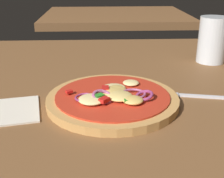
% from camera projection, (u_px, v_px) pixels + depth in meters
% --- Properties ---
extents(dining_table, '(1.33, 0.97, 0.04)m').
position_uv_depth(dining_table, '(140.00, 106.00, 0.57)').
color(dining_table, brown).
rests_on(dining_table, ground).
extents(pizza, '(0.23, 0.23, 0.03)m').
position_uv_depth(pizza, '(113.00, 99.00, 0.53)').
color(pizza, tan).
rests_on(pizza, dining_table).
extents(fork, '(0.18, 0.05, 0.01)m').
position_uv_depth(fork, '(195.00, 96.00, 0.56)').
color(fork, silver).
rests_on(fork, dining_table).
extents(beer_glass, '(0.07, 0.07, 0.11)m').
position_uv_depth(beer_glass, '(212.00, 43.00, 0.76)').
color(beer_glass, silver).
rests_on(beer_glass, dining_table).
extents(napkin, '(0.12, 0.12, 0.00)m').
position_uv_depth(napkin, '(7.00, 111.00, 0.51)').
color(napkin, silver).
rests_on(napkin, dining_table).
extents(background_table, '(0.74, 0.57, 0.04)m').
position_uv_depth(background_table, '(116.00, 17.00, 1.59)').
color(background_table, brown).
rests_on(background_table, ground).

